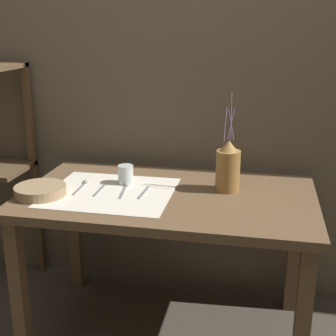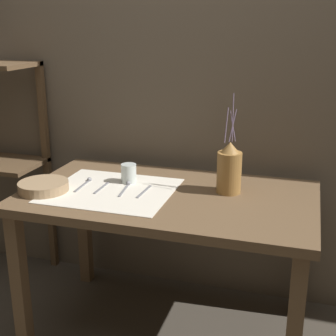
% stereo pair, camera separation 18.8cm
% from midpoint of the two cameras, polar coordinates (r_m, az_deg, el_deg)
% --- Properties ---
extents(ground_plane, '(12.00, 12.00, 0.00)m').
position_cam_midpoint_polar(ground_plane, '(2.45, -2.36, -19.17)').
color(ground_plane, '#473F35').
extents(stone_wall_back, '(7.00, 0.06, 2.40)m').
position_cam_midpoint_polar(stone_wall_back, '(2.46, 0.06, 11.31)').
color(stone_wall_back, brown).
rests_on(stone_wall_back, ground_plane).
extents(wooden_table, '(1.31, 0.76, 0.72)m').
position_cam_midpoint_polar(wooden_table, '(2.14, -2.57, -5.46)').
color(wooden_table, brown).
rests_on(wooden_table, ground_plane).
extents(linen_cloth, '(0.56, 0.49, 0.00)m').
position_cam_midpoint_polar(linen_cloth, '(2.14, -9.53, -2.98)').
color(linen_cloth, silver).
rests_on(linen_cloth, wooden_table).
extents(pitcher_with_flowers, '(0.11, 0.11, 0.45)m').
position_cam_midpoint_polar(pitcher_with_flowers, '(2.11, 4.80, 0.01)').
color(pitcher_with_flowers, olive).
rests_on(pitcher_with_flowers, wooden_table).
extents(wooden_bowl, '(0.23, 0.23, 0.05)m').
position_cam_midpoint_polar(wooden_bowl, '(2.17, -17.72, -2.69)').
color(wooden_bowl, '#9E7F5B').
rests_on(wooden_bowl, wooden_table).
extents(glass_tumbler_near, '(0.07, 0.07, 0.09)m').
position_cam_midpoint_polar(glass_tumbler_near, '(2.23, -7.60, -0.82)').
color(glass_tumbler_near, silver).
rests_on(glass_tumbler_near, wooden_table).
extents(spoon_inner, '(0.03, 0.18, 0.02)m').
position_cam_midpoint_polar(spoon_inner, '(2.25, -12.69, -2.02)').
color(spoon_inner, gray).
rests_on(spoon_inner, wooden_table).
extents(fork_inner, '(0.01, 0.16, 0.00)m').
position_cam_midpoint_polar(fork_inner, '(2.17, -10.77, -2.66)').
color(fork_inner, gray).
rests_on(fork_inner, wooden_table).
extents(spoon_outer, '(0.04, 0.18, 0.02)m').
position_cam_midpoint_polar(spoon_outer, '(2.18, -7.74, -2.40)').
color(spoon_outer, gray).
rests_on(spoon_outer, wooden_table).
extents(knife_center, '(0.02, 0.17, 0.00)m').
position_cam_midpoint_polar(knife_center, '(2.11, -5.52, -3.02)').
color(knife_center, gray).
rests_on(knife_center, wooden_table).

